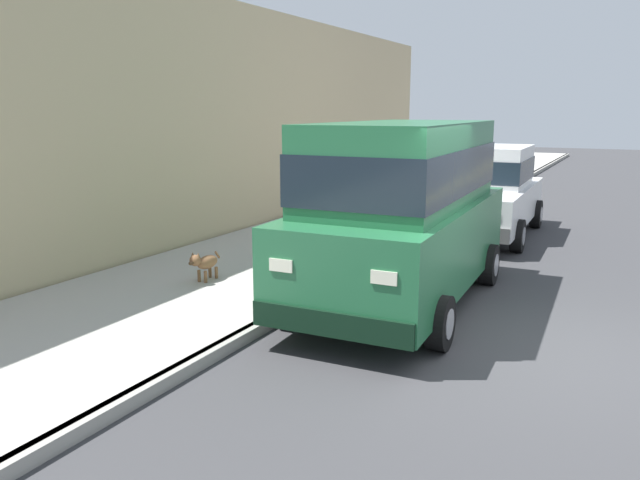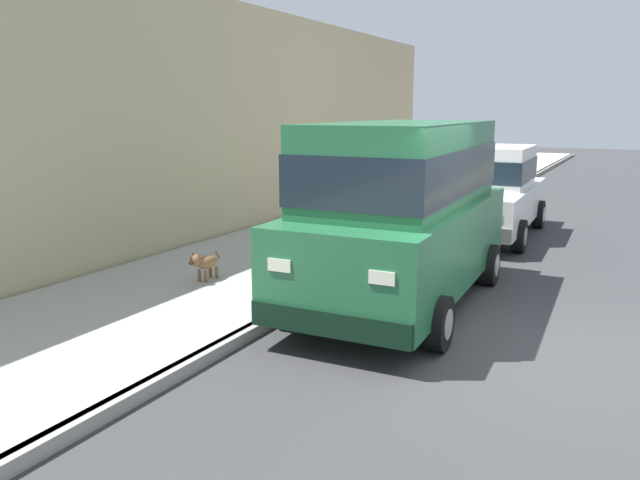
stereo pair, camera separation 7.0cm
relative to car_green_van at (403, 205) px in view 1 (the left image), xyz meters
The scene contains 7 objects.
ground_plane 2.69m from the car_green_van, 24.70° to the right, with size 80.00×80.00×0.00m, color #38383A.
curb 1.98m from the car_green_van, 138.98° to the right, with size 0.16×64.00×0.14m, color gray.
sidewalk 3.34m from the car_green_van, 161.67° to the right, with size 3.60×64.00×0.14m, color #A8A59E.
car_green_van is the anchor object (origin of this frame).
car_white_sedan 5.44m from the car_green_van, 90.69° to the left, with size 2.14×4.65×1.92m.
dog_brown 3.10m from the car_green_van, 164.72° to the right, with size 0.21×0.75×0.49m.
building_facade 6.25m from the car_green_van, 144.28° to the left, with size 0.50×20.00×4.85m, color tan.
Camera 1 is at (0.79, -7.02, 2.69)m, focal length 34.76 mm.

